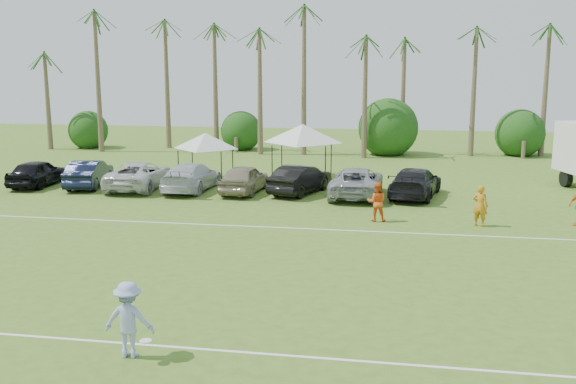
# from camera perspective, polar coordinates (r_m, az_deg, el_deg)

# --- Properties ---
(ground) EXTENTS (120.00, 120.00, 0.00)m
(ground) POSITION_cam_1_polar(r_m,az_deg,el_deg) (14.99, -19.07, -15.59)
(ground) COLOR #47691F
(ground) RESTS_ON ground
(field_lines) EXTENTS (80.00, 12.10, 0.01)m
(field_lines) POSITION_cam_1_polar(r_m,az_deg,el_deg) (21.80, -8.92, -6.69)
(field_lines) COLOR white
(field_lines) RESTS_ON ground
(palm_tree_0) EXTENTS (2.40, 2.40, 8.90)m
(palm_tree_0) POSITION_cam_1_polar(r_m,az_deg,el_deg) (57.42, -20.72, 11.11)
(palm_tree_0) COLOR brown
(palm_tree_0) RESTS_ON ground
(palm_tree_1) EXTENTS (2.40, 2.40, 9.90)m
(palm_tree_1) POSITION_cam_1_polar(r_m,az_deg,el_deg) (55.10, -16.18, 12.32)
(palm_tree_1) COLOR brown
(palm_tree_1) RESTS_ON ground
(palm_tree_2) EXTENTS (2.40, 2.40, 10.90)m
(palm_tree_2) POSITION_cam_1_polar(r_m,az_deg,el_deg) (53.17, -11.24, 13.54)
(palm_tree_2) COLOR brown
(palm_tree_2) RESTS_ON ground
(palm_tree_3) EXTENTS (2.40, 2.40, 11.90)m
(palm_tree_3) POSITION_cam_1_polar(r_m,az_deg,el_deg) (51.94, -7.01, 14.67)
(palm_tree_3) COLOR brown
(palm_tree_3) RESTS_ON ground
(palm_tree_4) EXTENTS (2.40, 2.40, 8.90)m
(palm_tree_4) POSITION_cam_1_polar(r_m,az_deg,el_deg) (50.83, -2.53, 11.90)
(palm_tree_4) COLOR brown
(palm_tree_4) RESTS_ON ground
(palm_tree_5) EXTENTS (2.40, 2.40, 9.90)m
(palm_tree_5) POSITION_cam_1_polar(r_m,az_deg,el_deg) (50.16, 2.05, 12.92)
(palm_tree_5) COLOR brown
(palm_tree_5) RESTS_ON ground
(palm_tree_6) EXTENTS (2.40, 2.40, 10.90)m
(palm_tree_6) POSITION_cam_1_polar(r_m,az_deg,el_deg) (49.81, 6.76, 13.86)
(palm_tree_6) COLOR brown
(palm_tree_6) RESTS_ON ground
(palm_tree_7) EXTENTS (2.40, 2.40, 11.90)m
(palm_tree_7) POSITION_cam_1_polar(r_m,az_deg,el_deg) (49.80, 11.54, 14.70)
(palm_tree_7) COLOR brown
(palm_tree_7) RESTS_ON ground
(palm_tree_8) EXTENTS (2.40, 2.40, 8.90)m
(palm_tree_8) POSITION_cam_1_polar(r_m,az_deg,el_deg) (50.05, 17.27, 11.46)
(palm_tree_8) COLOR brown
(palm_tree_8) RESTS_ON ground
(palm_tree_9) EXTENTS (2.40, 2.40, 9.90)m
(palm_tree_9) POSITION_cam_1_polar(r_m,az_deg,el_deg) (50.94, 23.03, 12.05)
(palm_tree_9) COLOR brown
(palm_tree_9) RESTS_ON ground
(bush_tree_0) EXTENTS (4.00, 4.00, 4.00)m
(bush_tree_0) POSITION_cam_1_polar(r_m,az_deg,el_deg) (57.05, -17.21, 5.60)
(bush_tree_0) COLOR brown
(bush_tree_0) RESTS_ON ground
(bush_tree_1) EXTENTS (4.00, 4.00, 4.00)m
(bush_tree_1) POSITION_cam_1_polar(r_m,az_deg,el_deg) (52.46, -4.39, 5.64)
(bush_tree_1) COLOR brown
(bush_tree_1) RESTS_ON ground
(bush_tree_2) EXTENTS (4.00, 4.00, 4.00)m
(bush_tree_2) POSITION_cam_1_polar(r_m,az_deg,el_deg) (50.88, 8.89, 5.38)
(bush_tree_2) COLOR brown
(bush_tree_2) RESTS_ON ground
(bush_tree_3) EXTENTS (4.00, 4.00, 4.00)m
(bush_tree_3) POSITION_cam_1_polar(r_m,az_deg,el_deg) (51.70, 20.08, 4.94)
(bush_tree_3) COLOR brown
(bush_tree_3) RESTS_ON ground
(sideline_player_a) EXTENTS (0.76, 0.65, 1.76)m
(sideline_player_a) POSITION_cam_1_polar(r_m,az_deg,el_deg) (28.19, 16.72, -1.18)
(sideline_player_a) COLOR orange
(sideline_player_a) RESTS_ON ground
(sideline_player_b) EXTENTS (0.86, 0.69, 1.71)m
(sideline_player_b) POSITION_cam_1_polar(r_m,az_deg,el_deg) (28.16, 7.89, -0.87)
(sideline_player_b) COLOR orange
(sideline_player_b) RESTS_ON ground
(canopy_tent_left) EXTENTS (4.03, 4.03, 3.27)m
(canopy_tent_left) POSITION_cam_1_polar(r_m,az_deg,el_deg) (38.68, -7.34, 5.22)
(canopy_tent_left) COLOR black
(canopy_tent_left) RESTS_ON ground
(canopy_tent_right) EXTENTS (4.79, 4.79, 3.88)m
(canopy_tent_right) POSITION_cam_1_polar(r_m,az_deg,el_deg) (38.36, 1.32, 6.05)
(canopy_tent_right) COLOR black
(canopy_tent_right) RESTS_ON ground
(frisbee_player) EXTENTS (1.24, 0.78, 1.80)m
(frisbee_player) POSITION_cam_1_polar(r_m,az_deg,el_deg) (15.39, -13.97, -10.94)
(frisbee_player) COLOR #9BA5DC
(frisbee_player) RESTS_ON ground
(parked_car_0) EXTENTS (1.93, 4.52, 1.52)m
(parked_car_0) POSITION_cam_1_polar(r_m,az_deg,el_deg) (39.05, -21.37, 1.60)
(parked_car_0) COLOR black
(parked_car_0) RESTS_ON ground
(parked_car_1) EXTENTS (2.40, 4.84, 1.52)m
(parked_car_1) POSITION_cam_1_polar(r_m,az_deg,el_deg) (37.80, -17.27, 1.58)
(parked_car_1) COLOR black
(parked_car_1) RESTS_ON ground
(parked_car_2) EXTENTS (2.84, 5.62, 1.52)m
(parked_car_2) POSITION_cam_1_polar(r_m,az_deg,el_deg) (36.49, -13.09, 1.47)
(parked_car_2) COLOR silver
(parked_car_2) RESTS_ON ground
(parked_car_3) EXTENTS (2.30, 5.31, 1.52)m
(parked_car_3) POSITION_cam_1_polar(r_m,az_deg,el_deg) (35.43, -8.60, 1.36)
(parked_car_3) COLOR silver
(parked_car_3) RESTS_ON ground
(parked_car_4) EXTENTS (2.12, 4.59, 1.52)m
(parked_car_4) POSITION_cam_1_polar(r_m,az_deg,el_deg) (34.46, -3.92, 1.19)
(parked_car_4) COLOR gray
(parked_car_4) RESTS_ON ground
(parked_car_5) EXTENTS (3.03, 4.90, 1.52)m
(parked_car_5) POSITION_cam_1_polar(r_m,az_deg,el_deg) (34.22, 1.12, 1.14)
(parked_car_5) COLOR black
(parked_car_5) RESTS_ON ground
(parked_car_6) EXTENTS (2.62, 5.53, 1.52)m
(parked_car_6) POSITION_cam_1_polar(r_m,az_deg,el_deg) (33.54, 6.11, 0.88)
(parked_car_6) COLOR #9799A0
(parked_car_6) RESTS_ON ground
(parked_car_7) EXTENTS (3.11, 5.56, 1.52)m
(parked_car_7) POSITION_cam_1_polar(r_m,az_deg,el_deg) (33.91, 11.24, 0.85)
(parked_car_7) COLOR black
(parked_car_7) RESTS_ON ground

